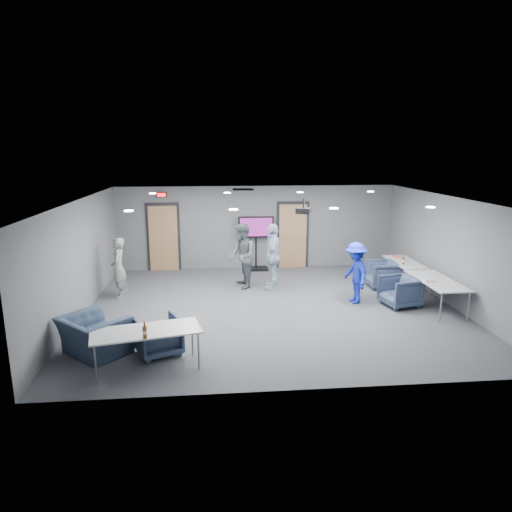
{
  "coord_description": "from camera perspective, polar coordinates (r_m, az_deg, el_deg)",
  "views": [
    {
      "loc": [
        -1.4,
        -10.65,
        3.81
      ],
      "look_at": [
        -0.34,
        0.54,
        1.2
      ],
      "focal_mm": 32.0,
      "sensor_mm": 36.0,
      "label": 1
    }
  ],
  "objects": [
    {
      "name": "table_front_left",
      "position": [
        8.35,
        -13.57,
        -9.27
      ],
      "size": [
        2.01,
        1.18,
        0.73
      ],
      "rotation": [
        0.0,
        0.0,
        0.22
      ],
      "color": "silver",
      "rests_on": "floor"
    },
    {
      "name": "wall_right",
      "position": [
        12.42,
        23.07,
        0.59
      ],
      "size": [
        0.02,
        8.0,
        2.7
      ],
      "primitive_type": "cube",
      "color": "slate",
      "rests_on": "floor"
    },
    {
      "name": "wrapper",
      "position": [
        11.74,
        20.84,
        -2.87
      ],
      "size": [
        0.25,
        0.18,
        0.05
      ],
      "primitive_type": "cube",
      "rotation": [
        0.0,
        0.0,
        -0.06
      ],
      "color": "silver",
      "rests_on": "table_right_b"
    },
    {
      "name": "downlights",
      "position": [
        10.8,
        2.07,
        7.08
      ],
      "size": [
        6.18,
        3.78,
        0.02
      ],
      "color": "white",
      "rests_on": "ceiling"
    },
    {
      "name": "chair_front_a",
      "position": [
        9.01,
        -12.13,
        -9.73
      ],
      "size": [
        1.03,
        1.05,
        0.73
      ],
      "primitive_type": "imported",
      "rotation": [
        0.0,
        0.0,
        3.56
      ],
      "color": "#374460",
      "rests_on": "floor"
    },
    {
      "name": "tv_stand",
      "position": [
        14.73,
        0.0,
        2.05
      ],
      "size": [
        1.14,
        0.54,
        1.75
      ],
      "color": "black",
      "rests_on": "floor"
    },
    {
      "name": "snack_box",
      "position": [
        14.07,
        17.21,
        -0.08
      ],
      "size": [
        0.24,
        0.2,
        0.04
      ],
      "primitive_type": "cube",
      "rotation": [
        0.0,
        0.0,
        -0.4
      ],
      "color": "#DF4937",
      "rests_on": "table_right_a"
    },
    {
      "name": "chair_right_a",
      "position": [
        13.43,
        15.51,
        -2.22
      ],
      "size": [
        0.86,
        0.84,
        0.76
      ],
      "primitive_type": "imported",
      "rotation": [
        0.0,
        0.0,
        -1.6
      ],
      "color": "#394863",
      "rests_on": "floor"
    },
    {
      "name": "table_right_a",
      "position": [
        13.62,
        18.11,
        -0.87
      ],
      "size": [
        0.7,
        1.68,
        0.73
      ],
      "rotation": [
        0.0,
        0.0,
        1.57
      ],
      "color": "silver",
      "rests_on": "floor"
    },
    {
      "name": "bottle_front",
      "position": [
        7.97,
        -13.73,
        -9.21
      ],
      "size": [
        0.08,
        0.08,
        0.29
      ],
      "color": "#613610",
      "rests_on": "table_front_left"
    },
    {
      "name": "projector",
      "position": [
        11.01,
        5.97,
        5.67
      ],
      "size": [
        0.42,
        0.4,
        0.36
      ],
      "rotation": [
        0.0,
        0.0,
        -0.42
      ],
      "color": "black",
      "rests_on": "ceiling"
    },
    {
      "name": "table_right_b",
      "position": [
        11.96,
        21.68,
        -3.01
      ],
      "size": [
        0.82,
        1.96,
        0.73
      ],
      "rotation": [
        0.0,
        0.0,
        1.57
      ],
      "color": "silver",
      "rests_on": "floor"
    },
    {
      "name": "bottle_right",
      "position": [
        13.25,
        17.94,
        -0.56
      ],
      "size": [
        0.07,
        0.07,
        0.28
      ],
      "color": "#613610",
      "rests_on": "table_right_a"
    },
    {
      "name": "chair_front_b",
      "position": [
        9.32,
        -19.56,
        -9.34
      ],
      "size": [
        1.54,
        1.53,
        0.75
      ],
      "primitive_type": "imported",
      "rotation": [
        0.0,
        0.0,
        2.39
      ],
      "color": "#36465D",
      "rests_on": "floor"
    },
    {
      "name": "person_a",
      "position": [
        12.48,
        -16.81,
        -1.43
      ],
      "size": [
        0.42,
        0.61,
        1.61
      ],
      "primitive_type": "imported",
      "rotation": [
        0.0,
        0.0,
        -1.52
      ],
      "color": "gray",
      "rests_on": "floor"
    },
    {
      "name": "floor",
      "position": [
        11.4,
        1.96,
        -6.47
      ],
      "size": [
        9.0,
        9.0,
        0.0
      ],
      "primitive_type": "plane",
      "color": "#3E4146",
      "rests_on": "ground"
    },
    {
      "name": "person_b",
      "position": [
        12.79,
        -1.77,
        0.01
      ],
      "size": [
        0.8,
        0.97,
        1.84
      ],
      "primitive_type": "imported",
      "rotation": [
        0.0,
        0.0,
        -1.45
      ],
      "color": "#515A61",
      "rests_on": "floor"
    },
    {
      "name": "exit_sign",
      "position": [
        14.73,
        -11.74,
        7.51
      ],
      "size": [
        0.32,
        0.08,
        0.16
      ],
      "color": "black",
      "rests_on": "wall_back"
    },
    {
      "name": "hvac_diffuser",
      "position": [
        13.53,
        -1.61,
        8.3
      ],
      "size": [
        0.6,
        0.6,
        0.03
      ],
      "primitive_type": "cube",
      "color": "black",
      "rests_on": "ceiling"
    },
    {
      "name": "chair_right_b",
      "position": [
        11.94,
        17.53,
        -4.26
      ],
      "size": [
        0.98,
        0.96,
        0.75
      ],
      "primitive_type": "imported",
      "rotation": [
        0.0,
        0.0,
        -1.36
      ],
      "color": "#37435F",
      "rests_on": "floor"
    },
    {
      "name": "person_c",
      "position": [
        12.71,
        2.13,
        -0.06
      ],
      "size": [
        0.66,
        1.15,
        1.85
      ],
      "primitive_type": "imported",
      "rotation": [
        0.0,
        0.0,
        -1.78
      ],
      "color": "#A7C2D7",
      "rests_on": "floor"
    },
    {
      "name": "door_right",
      "position": [
        15.08,
        4.6,
        2.56
      ],
      "size": [
        1.06,
        0.17,
        2.24
      ],
      "color": "black",
      "rests_on": "wall_back"
    },
    {
      "name": "door_left",
      "position": [
        14.94,
        -11.48,
        2.24
      ],
      "size": [
        1.06,
        0.17,
        2.24
      ],
      "color": "black",
      "rests_on": "wall_back"
    },
    {
      "name": "wall_back",
      "position": [
        14.92,
        0.04,
        3.58
      ],
      "size": [
        9.0,
        0.02,
        2.7
      ],
      "primitive_type": "cube",
      "color": "slate",
      "rests_on": "floor"
    },
    {
      "name": "ceiling",
      "position": [
        10.8,
        2.07,
        7.16
      ],
      "size": [
        9.0,
        9.0,
        0.0
      ],
      "primitive_type": "plane",
      "rotation": [
        3.14,
        0.0,
        0.0
      ],
      "color": "white",
      "rests_on": "wall_back"
    },
    {
      "name": "wall_front",
      "position": [
        7.23,
        6.11,
        -6.91
      ],
      "size": [
        9.0,
        0.02,
        2.7
      ],
      "primitive_type": "cube",
      "color": "slate",
      "rests_on": "floor"
    },
    {
      "name": "person_d",
      "position": [
        11.82,
        12.3,
        -2.07
      ],
      "size": [
        0.71,
        1.08,
        1.57
      ],
      "primitive_type": "imported",
      "rotation": [
        0.0,
        0.0,
        -1.44
      ],
      "color": "#1B2CB1",
      "rests_on": "floor"
    },
    {
      "name": "wall_left",
      "position": [
        11.36,
        -21.12,
        -0.33
      ],
      "size": [
        0.02,
        8.0,
        2.7
      ],
      "primitive_type": "cube",
      "color": "slate",
      "rests_on": "floor"
    }
  ]
}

